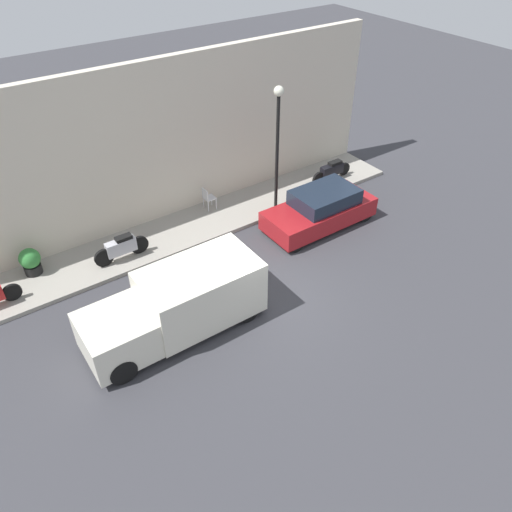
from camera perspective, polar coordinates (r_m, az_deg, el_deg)
ground_plane at (r=15.10m, az=0.56°, el=-4.89°), size 60.00×60.00×0.00m
sidewalk at (r=18.08m, az=-7.66°, el=3.20°), size 2.22×17.44×0.14m
building_facade at (r=17.70m, az=-10.42°, el=12.51°), size 0.30×17.44×5.69m
parked_car at (r=18.01m, az=7.38°, el=5.32°), size 1.74×4.09×1.38m
delivery_van at (r=13.72m, az=-9.09°, el=-5.49°), size 1.87×4.98×1.83m
scooter_silver at (r=16.66m, az=-15.12°, el=0.95°), size 0.30×1.84×0.85m
motorcycle_black at (r=20.82m, az=8.67°, el=9.67°), size 0.30×1.95×0.78m
streetlamp at (r=17.57m, az=2.50°, el=14.18°), size 0.35×0.35×4.58m
potted_plant at (r=17.03m, az=-24.38°, el=-0.52°), size 0.64×0.64×0.90m
cafe_chair at (r=18.67m, az=-5.52°, el=6.70°), size 0.40×0.40×0.87m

